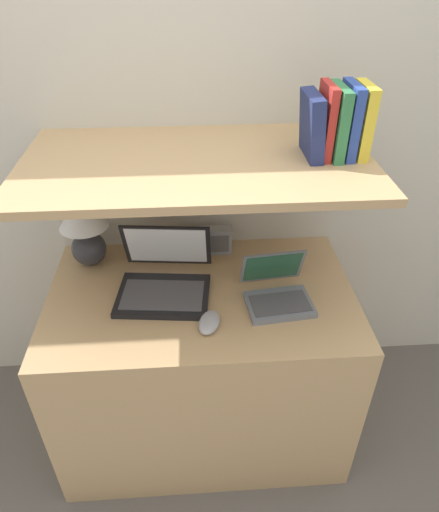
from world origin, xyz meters
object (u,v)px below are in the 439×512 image
object	(u,v)px
router_box	(215,240)
book_navy	(312,126)
table_lamp	(84,224)
laptop_small	(277,292)
book_green	(336,122)
laptop_large	(164,279)
book_blue	(349,121)
book_red	(326,121)
computer_mouse	(209,322)
book_yellow	(362,121)

from	to	relation	value
router_box	book_navy	xyz separation A→B (m)	(0.30, -0.19, 0.54)
table_lamp	laptop_small	size ratio (longest dim) A/B	1.21
table_lamp	book_green	bearing A→B (deg)	-9.64
table_lamp	book_green	xyz separation A→B (m)	(0.88, -0.15, 0.43)
laptop_large	router_box	bearing A→B (deg)	49.48
book_blue	book_navy	size ratio (longest dim) A/B	1.12
table_lamp	router_box	size ratio (longest dim) A/B	2.22
laptop_large	router_box	distance (m)	0.31
router_box	book_red	world-z (taller)	book_red
laptop_large	book_blue	size ratio (longest dim) A/B	1.60
computer_mouse	book_blue	world-z (taller)	book_blue
laptop_large	book_red	distance (m)	0.78
laptop_small	book_navy	bearing A→B (deg)	55.00
laptop_large	book_green	world-z (taller)	book_green
computer_mouse	table_lamp	bearing A→B (deg)	138.79
laptop_small	book_red	size ratio (longest dim) A/B	1.12
book_red	laptop_small	bearing A→B (deg)	-135.44
table_lamp	laptop_large	xyz separation A→B (m)	(0.30, -0.19, -0.13)
table_lamp	book_red	xyz separation A→B (m)	(0.84, -0.15, 0.43)
book_yellow	book_red	xyz separation A→B (m)	(-0.12, 0.00, 0.00)
laptop_large	book_blue	bearing A→B (deg)	3.99
book_red	computer_mouse	bearing A→B (deg)	-146.78
laptop_large	laptop_small	distance (m)	0.42
book_green	laptop_small	bearing A→B (deg)	-141.91
laptop_large	computer_mouse	bearing A→B (deg)	-53.46
computer_mouse	book_navy	world-z (taller)	book_navy
table_lamp	book_yellow	size ratio (longest dim) A/B	1.37
table_lamp	book_yellow	xyz separation A→B (m)	(0.96, -0.15, 0.43)
table_lamp	laptop_large	bearing A→B (deg)	-32.35
book_yellow	book_red	world-z (taller)	book_red
book_blue	book_red	world-z (taller)	same
book_green	computer_mouse	bearing A→B (deg)	-149.00
table_lamp	book_green	size ratio (longest dim) A/B	1.40
book_red	book_blue	bearing A→B (deg)	0.00
laptop_small	router_box	distance (m)	0.39
router_box	book_blue	bearing A→B (deg)	-24.94
book_yellow	book_blue	bearing A→B (deg)	180.00
table_lamp	laptop_large	distance (m)	0.38
laptop_large	book_green	bearing A→B (deg)	4.26
book_navy	computer_mouse	bearing A→B (deg)	-143.69
computer_mouse	book_navy	bearing A→B (deg)	36.31
book_red	table_lamp	bearing A→B (deg)	169.97
laptop_large	book_navy	size ratio (longest dim) A/B	1.80
book_blue	book_red	distance (m)	0.07
book_blue	book_yellow	bearing A→B (deg)	0.00
table_lamp	computer_mouse	size ratio (longest dim) A/B	2.31
book_red	book_navy	bearing A→B (deg)	180.00
router_box	book_yellow	xyz separation A→B (m)	(0.46, -0.19, 0.56)
laptop_small	book_blue	bearing A→B (deg)	32.41
table_lamp	book_navy	xyz separation A→B (m)	(0.80, -0.15, 0.42)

